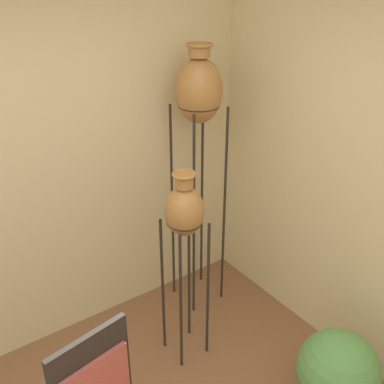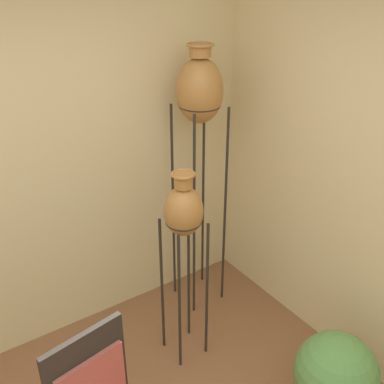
{
  "view_description": "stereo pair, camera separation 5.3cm",
  "coord_description": "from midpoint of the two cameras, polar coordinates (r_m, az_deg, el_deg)",
  "views": [
    {
      "loc": [
        -0.48,
        -0.9,
        2.55
      ],
      "look_at": [
        1.12,
        1.34,
        1.15
      ],
      "focal_mm": 42.0,
      "sensor_mm": 36.0,
      "label": 1
    },
    {
      "loc": [
        -0.44,
        -0.93,
        2.55
      ],
      "look_at": [
        1.12,
        1.34,
        1.15
      ],
      "focal_mm": 42.0,
      "sensor_mm": 36.0,
      "label": 2
    }
  ],
  "objects": [
    {
      "name": "vase_stand_medium",
      "position": [
        2.83,
        -1.5,
        -3.01
      ],
      "size": [
        0.25,
        0.25,
        1.43
      ],
      "color": "#28231E",
      "rests_on": "ground_plane"
    },
    {
      "name": "vase_stand_tall",
      "position": [
        3.17,
        0.39,
        12.09
      ],
      "size": [
        0.33,
        0.33,
        2.09
      ],
      "color": "#28231E",
      "rests_on": "ground_plane"
    },
    {
      "name": "potted_plant",
      "position": [
        3.03,
        17.41,
        -21.39
      ],
      "size": [
        0.5,
        0.5,
        0.63
      ],
      "color": "#B26647",
      "rests_on": "ground_plane"
    }
  ]
}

